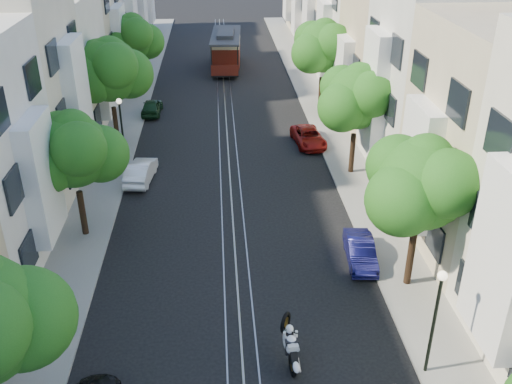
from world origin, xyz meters
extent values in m
plane|color=black|center=(0.00, 28.00, 0.00)|extent=(200.00, 200.00, 0.00)
cube|color=gray|center=(7.25, 28.00, 0.06)|extent=(2.50, 80.00, 0.12)
cube|color=gray|center=(-7.25, 28.00, 0.06)|extent=(2.50, 80.00, 0.12)
cube|color=gray|center=(-0.55, 28.00, 0.01)|extent=(0.06, 80.00, 0.02)
cube|color=gray|center=(0.00, 28.00, 0.01)|extent=(0.06, 80.00, 0.02)
cube|color=gray|center=(0.55, 28.00, 0.01)|extent=(0.06, 80.00, 0.02)
cube|color=tan|center=(0.00, 28.00, 0.00)|extent=(0.08, 80.00, 0.01)
cube|color=white|center=(8.20, 4.00, 4.62)|extent=(0.90, 3.04, 6.05)
cube|color=beige|center=(12.00, 12.00, 5.00)|extent=(7.00, 8.00, 10.00)
cube|color=white|center=(8.20, 12.00, 4.20)|extent=(0.90, 3.04, 5.50)
cube|color=silver|center=(12.00, 20.00, 6.00)|extent=(7.00, 8.00, 12.00)
cube|color=white|center=(8.20, 20.00, 5.04)|extent=(0.90, 3.04, 6.60)
cube|color=#C6B28C|center=(12.00, 28.00, 4.50)|extent=(7.00, 8.00, 9.00)
cube|color=white|center=(8.20, 28.00, 3.78)|extent=(0.90, 3.04, 4.95)
cube|color=white|center=(12.00, 36.00, 5.25)|extent=(7.00, 8.00, 10.50)
cube|color=white|center=(8.20, 36.00, 4.41)|extent=(0.90, 3.04, 5.78)
cube|color=beige|center=(12.00, 44.00, 5.75)|extent=(7.00, 8.00, 11.50)
cube|color=white|center=(8.20, 44.00, 4.83)|extent=(0.90, 3.04, 6.32)
cube|color=silver|center=(12.00, 52.00, 4.75)|extent=(7.00, 8.00, 9.50)
cube|color=white|center=(8.20, 52.00, 3.99)|extent=(0.90, 3.04, 5.23)
cube|color=white|center=(-8.20, 12.00, 4.12)|extent=(0.90, 3.04, 5.39)
cube|color=beige|center=(-12.00, 20.00, 5.88)|extent=(7.00, 8.00, 11.76)
cube|color=white|center=(-8.20, 20.00, 4.94)|extent=(0.90, 3.04, 6.47)
cube|color=silver|center=(-12.00, 28.00, 4.41)|extent=(7.00, 8.00, 8.82)
cube|color=white|center=(-8.20, 28.00, 3.70)|extent=(0.90, 3.04, 4.85)
cube|color=beige|center=(-12.00, 36.00, 5.14)|extent=(7.00, 8.00, 10.29)
cube|color=white|center=(-8.20, 36.00, 4.32)|extent=(0.90, 3.04, 5.66)
cube|color=silver|center=(-12.00, 44.00, 5.63)|extent=(7.00, 8.00, 11.27)
cube|color=white|center=(-8.20, 44.00, 4.73)|extent=(0.90, 3.04, 6.20)
cube|color=#C6B28C|center=(-12.00, 52.00, 4.66)|extent=(7.00, 8.00, 9.31)
cube|color=white|center=(-8.20, 52.00, 3.91)|extent=(0.90, 3.04, 5.12)
cylinder|color=black|center=(7.20, 9.00, 1.34)|extent=(0.30, 0.30, 2.45)
sphere|color=#1D4E13|center=(7.20, 9.00, 4.81)|extent=(3.64, 3.64, 3.64)
sphere|color=#1D4E13|center=(8.30, 9.50, 4.41)|extent=(2.91, 2.91, 2.91)
sphere|color=#1D4E13|center=(6.25, 8.30, 4.51)|extent=(2.84, 2.84, 2.84)
sphere|color=#1D4E13|center=(7.30, 9.10, 5.71)|extent=(2.18, 2.18, 2.18)
cylinder|color=black|center=(7.20, 20.00, 1.31)|extent=(0.30, 0.30, 2.38)
sphere|color=#1D4E13|center=(7.20, 20.00, 4.68)|extent=(3.54, 3.54, 3.54)
sphere|color=#1D4E13|center=(8.30, 20.50, 4.28)|extent=(2.83, 2.83, 2.83)
sphere|color=#1D4E13|center=(6.25, 19.30, 4.38)|extent=(2.76, 2.76, 2.76)
sphere|color=#1D4E13|center=(7.30, 20.10, 5.58)|extent=(2.12, 2.12, 2.12)
cylinder|color=black|center=(7.20, 31.00, 1.38)|extent=(0.30, 0.30, 2.52)
sphere|color=#1D4E13|center=(7.20, 31.00, 4.94)|extent=(3.74, 3.74, 3.74)
sphere|color=#1D4E13|center=(8.30, 31.50, 4.54)|extent=(3.00, 3.00, 3.00)
sphere|color=#1D4E13|center=(6.25, 30.30, 4.64)|extent=(2.92, 2.92, 2.92)
sphere|color=#1D4E13|center=(7.30, 31.10, 5.84)|extent=(2.25, 2.25, 2.25)
sphere|color=#1D4E13|center=(-6.10, 2.50, 4.41)|extent=(2.91, 2.91, 2.91)
cylinder|color=black|center=(-7.20, 14.00, 1.26)|extent=(0.30, 0.30, 2.27)
sphere|color=#1D4E13|center=(-7.20, 14.00, 4.47)|extent=(3.38, 3.38, 3.38)
sphere|color=#1D4E13|center=(-6.10, 14.50, 4.07)|extent=(2.70, 2.70, 2.70)
sphere|color=#1D4E13|center=(-8.15, 13.30, 4.17)|extent=(2.64, 2.64, 2.64)
sphere|color=#1D4E13|center=(-7.10, 14.10, 5.38)|extent=(2.03, 2.03, 2.03)
cylinder|color=black|center=(-7.20, 25.00, 1.43)|extent=(0.30, 0.30, 2.62)
sphere|color=#1D4E13|center=(-7.20, 25.00, 5.14)|extent=(3.90, 3.90, 3.90)
sphere|color=#1D4E13|center=(-6.10, 25.50, 4.74)|extent=(3.12, 3.12, 3.12)
sphere|color=#1D4E13|center=(-8.15, 24.30, 4.84)|extent=(3.04, 3.04, 3.04)
sphere|color=#1D4E13|center=(-7.10, 25.10, 6.04)|extent=(2.34, 2.34, 2.34)
cylinder|color=black|center=(-7.20, 36.00, 1.31)|extent=(0.30, 0.30, 2.38)
sphere|color=#1D4E13|center=(-7.20, 36.00, 4.68)|extent=(3.54, 3.54, 3.54)
sphere|color=#1D4E13|center=(-6.10, 36.50, 4.28)|extent=(2.83, 2.83, 2.83)
sphere|color=#1D4E13|center=(-8.15, 35.30, 4.38)|extent=(2.76, 2.76, 2.76)
sphere|color=#1D4E13|center=(-7.10, 36.10, 5.58)|extent=(2.12, 2.12, 2.12)
cylinder|color=black|center=(6.30, 4.00, 2.12)|extent=(0.12, 0.12, 4.00)
sphere|color=#FFF2CC|center=(6.30, 4.00, 4.12)|extent=(0.32, 0.32, 0.32)
cylinder|color=black|center=(-6.30, 22.00, 2.12)|extent=(0.12, 0.12, 4.00)
sphere|color=#FFF2CC|center=(-6.30, 22.00, 4.12)|extent=(0.32, 0.32, 0.32)
torus|color=black|center=(1.71, 4.32, 0.33)|extent=(0.24, 0.84, 0.82)
torus|color=black|center=(1.59, 5.58, 1.17)|extent=(0.50, 0.77, 0.80)
ellipsoid|color=white|center=(1.66, 4.88, 0.94)|extent=(0.59, 1.16, 1.01)
ellipsoid|color=white|center=(1.68, 4.59, 1.13)|extent=(0.46, 0.65, 0.57)
cube|color=black|center=(1.73, 4.16, 0.87)|extent=(0.29, 0.58, 0.43)
cube|color=silver|center=(1.69, 4.56, 1.10)|extent=(0.42, 0.63, 0.23)
sphere|color=black|center=(1.65, 4.92, 1.19)|extent=(0.29, 0.29, 0.29)
cube|color=black|center=(0.38, 43.74, 0.48)|extent=(2.92, 8.57, 0.32)
cube|color=#55160E|center=(0.38, 43.74, 1.74)|extent=(2.84, 5.42, 2.53)
cube|color=beige|center=(0.38, 43.74, 2.69)|extent=(2.89, 5.47, 0.63)
cube|color=#2D2D30|center=(0.38, 43.74, 3.11)|extent=(3.13, 8.59, 0.19)
cube|color=#2D2D30|center=(0.38, 43.74, 3.38)|extent=(1.75, 4.83, 0.37)
imported|color=#0C0D40|center=(5.60, 10.85, 0.55)|extent=(1.41, 3.42, 1.10)
imported|color=maroon|center=(5.34, 24.52, 0.54)|extent=(2.19, 4.04, 1.08)
imported|color=white|center=(-5.14, 19.86, 0.61)|extent=(1.70, 3.81, 1.21)
imported|color=#14341A|center=(-5.53, 31.24, 0.58)|extent=(1.51, 3.46, 1.16)
camera|label=1|loc=(-0.58, -10.20, 14.75)|focal=40.00mm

